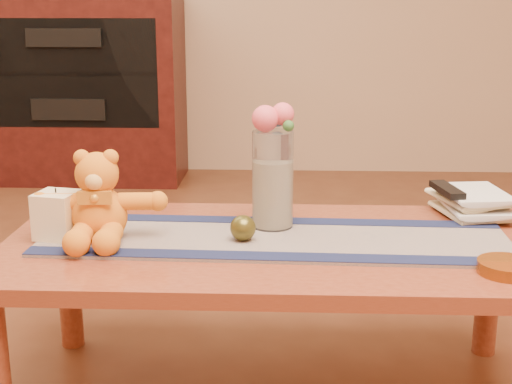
{
  "coord_description": "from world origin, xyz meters",
  "views": [
    {
      "loc": [
        0.02,
        -1.75,
        1.04
      ],
      "look_at": [
        -0.05,
        0.0,
        0.58
      ],
      "focal_mm": 50.33,
      "sensor_mm": 36.0,
      "label": 1
    }
  ],
  "objects_px": {
    "pillar_candle": "(57,215)",
    "teddy_bear": "(99,197)",
    "glass_vase": "(273,180)",
    "book_bottom": "(444,214)",
    "tv_remote": "(447,190)",
    "amber_dish": "(507,267)",
    "bronze_ball": "(243,228)"
  },
  "relations": [
    {
      "from": "bronze_ball",
      "to": "tv_remote",
      "type": "height_order",
      "value": "tv_remote"
    },
    {
      "from": "pillar_candle",
      "to": "amber_dish",
      "type": "xyz_separation_m",
      "value": [
        1.09,
        -0.19,
        -0.05
      ]
    },
    {
      "from": "glass_vase",
      "to": "tv_remote",
      "type": "bearing_deg",
      "value": 13.43
    },
    {
      "from": "glass_vase",
      "to": "book_bottom",
      "type": "relative_size",
      "value": 1.17
    },
    {
      "from": "glass_vase",
      "to": "tv_remote",
      "type": "relative_size",
      "value": 1.62
    },
    {
      "from": "glass_vase",
      "to": "tv_remote",
      "type": "distance_m",
      "value": 0.51
    },
    {
      "from": "tv_remote",
      "to": "amber_dish",
      "type": "distance_m",
      "value": 0.43
    },
    {
      "from": "glass_vase",
      "to": "book_bottom",
      "type": "xyz_separation_m",
      "value": [
        0.49,
        0.13,
        -0.13
      ]
    },
    {
      "from": "teddy_bear",
      "to": "book_bottom",
      "type": "relative_size",
      "value": 1.44
    },
    {
      "from": "pillar_candle",
      "to": "amber_dish",
      "type": "height_order",
      "value": "pillar_candle"
    },
    {
      "from": "teddy_bear",
      "to": "glass_vase",
      "type": "relative_size",
      "value": 1.24
    },
    {
      "from": "pillar_candle",
      "to": "book_bottom",
      "type": "height_order",
      "value": "pillar_candle"
    },
    {
      "from": "glass_vase",
      "to": "tv_remote",
      "type": "height_order",
      "value": "glass_vase"
    },
    {
      "from": "teddy_bear",
      "to": "book_bottom",
      "type": "height_order",
      "value": "teddy_bear"
    },
    {
      "from": "amber_dish",
      "to": "tv_remote",
      "type": "bearing_deg",
      "value": 96.55
    },
    {
      "from": "glass_vase",
      "to": "amber_dish",
      "type": "height_order",
      "value": "glass_vase"
    },
    {
      "from": "amber_dish",
      "to": "bronze_ball",
      "type": "bearing_deg",
      "value": 163.19
    },
    {
      "from": "book_bottom",
      "to": "tv_remote",
      "type": "bearing_deg",
      "value": -93.0
    },
    {
      "from": "book_bottom",
      "to": "tv_remote",
      "type": "relative_size",
      "value": 1.39
    },
    {
      "from": "teddy_bear",
      "to": "tv_remote",
      "type": "bearing_deg",
      "value": 9.62
    },
    {
      "from": "tv_remote",
      "to": "amber_dish",
      "type": "relative_size",
      "value": 1.19
    },
    {
      "from": "bronze_ball",
      "to": "book_bottom",
      "type": "relative_size",
      "value": 0.3
    },
    {
      "from": "amber_dish",
      "to": "book_bottom",
      "type": "bearing_deg",
      "value": 96.64
    },
    {
      "from": "pillar_candle",
      "to": "book_bottom",
      "type": "bearing_deg",
      "value": 13.06
    },
    {
      "from": "pillar_candle",
      "to": "teddy_bear",
      "type": "bearing_deg",
      "value": -0.99
    },
    {
      "from": "bronze_ball",
      "to": "book_bottom",
      "type": "distance_m",
      "value": 0.61
    },
    {
      "from": "teddy_bear",
      "to": "amber_dish",
      "type": "distance_m",
      "value": 1.0
    },
    {
      "from": "book_bottom",
      "to": "amber_dish",
      "type": "distance_m",
      "value": 0.44
    },
    {
      "from": "tv_remote",
      "to": "teddy_bear",
      "type": "bearing_deg",
      "value": -176.1
    },
    {
      "from": "bronze_ball",
      "to": "amber_dish",
      "type": "xyz_separation_m",
      "value": [
        0.61,
        -0.18,
        -0.03
      ]
    },
    {
      "from": "glass_vase",
      "to": "bronze_ball",
      "type": "height_order",
      "value": "glass_vase"
    },
    {
      "from": "glass_vase",
      "to": "tv_remote",
      "type": "xyz_separation_m",
      "value": [
        0.49,
        0.12,
        -0.05
      ]
    }
  ]
}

